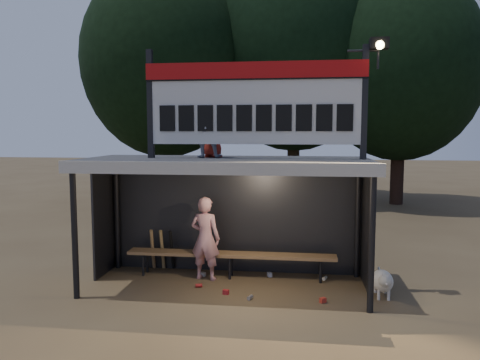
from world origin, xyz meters
name	(u,v)px	position (x,y,z in m)	size (l,w,h in m)	color
ground	(226,287)	(0.00, 0.00, 0.00)	(80.00, 80.00, 0.00)	brown
player	(205,238)	(-0.46, 0.38, 0.79)	(0.58, 0.38, 1.58)	silver
child_a	(206,125)	(-0.38, 0.15, 2.91)	(0.57, 0.45, 1.18)	gray
child_b	(213,129)	(-0.29, 0.32, 2.83)	(0.50, 0.33, 1.03)	#A02418
dugout_shelter	(228,184)	(0.00, 0.24, 1.85)	(5.10, 2.08, 2.32)	#39393B
scoreboard_assembly	(258,100)	(0.56, -0.01, 3.32)	(4.10, 0.27, 1.99)	black
bench	(231,255)	(0.00, 0.55, 0.43)	(4.00, 0.35, 0.48)	olive
tree_left	(165,62)	(-4.00, 10.00, 5.51)	(6.46, 6.46, 9.27)	black
tree_mid	(295,48)	(1.00, 11.50, 6.17)	(7.22, 7.22, 10.36)	black
tree_right	(401,68)	(5.00, 10.50, 5.19)	(6.08, 6.08, 8.72)	black
dog	(382,281)	(2.70, -0.19, 0.28)	(0.36, 0.81, 0.49)	white
bats	(162,250)	(-1.43, 0.82, 0.43)	(0.48, 0.33, 0.84)	#9E794A
litter	(256,285)	(0.53, 0.03, 0.04)	(2.45, 1.40, 0.08)	#B41E20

